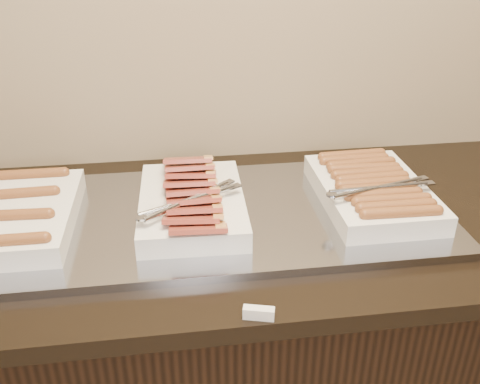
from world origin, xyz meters
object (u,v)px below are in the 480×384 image
Objects in this scene: dish_center at (192,202)px; dish_right at (372,190)px; counter at (207,358)px; dish_left at (19,215)px; warming_tray at (195,217)px.

dish_right is at bearing 1.78° from dish_center.
dish_right reaches higher than counter.
dish_right reaches higher than dish_left.
dish_left is at bearing -180.00° from warming_tray.
dish_left is 0.99× the size of dish_right.
dish_center is at bearing 0.18° from dish_left.
counter is 5.35× the size of dish_center.
dish_center reaches higher than warming_tray.
warming_tray is 0.40m from dish_left.
dish_left reaches higher than warming_tray.
dish_center is at bearing -147.81° from warming_tray.
dish_center is at bearing 179.90° from dish_right.
counter is 0.46m from warming_tray.
counter is 5.60× the size of dish_left.
counter is 0.50m from dish_center.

